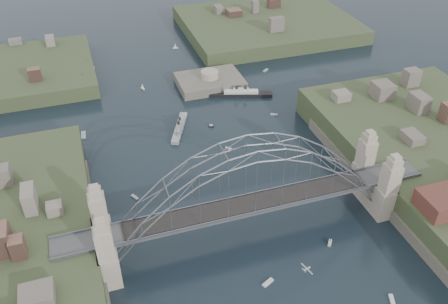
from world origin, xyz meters
TOP-DOWN VIEW (x-y plane):
  - ground at (0.00, 0.00)m, footprint 500.00×500.00m
  - bridge at (0.00, 0.00)m, footprint 84.00×13.80m
  - headland_nw at (-55.00, 95.00)m, footprint 60.00×45.00m
  - headland_ne at (50.00, 110.00)m, footprint 70.00×55.00m
  - fort_island at (12.00, 70.00)m, footprint 22.00×16.00m
  - naval_cruiser_near at (-4.71, 46.23)m, footprint 8.51×15.90m
  - naval_cruiser_far at (-27.97, 86.85)m, footprint 6.96×17.96m
  - ocean_liner at (19.73, 59.73)m, footprint 20.58×9.03m
  - aeroplane at (4.24, -19.24)m, footprint 1.82×3.22m
  - small_boat_a at (-22.71, 19.69)m, footprint 1.80×2.48m
  - small_boat_b at (6.01, 32.05)m, footprint 1.84×1.92m
  - small_boat_c at (-1.46, -14.91)m, footprint 2.82×1.98m
  - small_boat_d at (25.39, 44.93)m, footprint 2.27×1.79m
  - small_boat_e at (-32.36, 51.88)m, footprint 1.58×3.90m
  - small_boat_f at (4.75, 44.68)m, footprint 1.75×1.04m
  - small_boat_g at (20.05, -26.39)m, footprint 1.71×2.67m
  - small_boat_h at (-10.63, 74.76)m, footprint 1.42×1.91m
  - small_boat_i at (31.02, 18.44)m, footprint 1.50×2.22m
  - small_boat_k at (7.99, 104.13)m, footprint 2.09×1.17m
  - small_boat_l at (-38.12, 31.45)m, footprint 0.92×2.51m
  - small_boat_m at (15.76, -9.15)m, footprint 1.88×2.15m
  - small_boat_n at (34.62, 74.44)m, footprint 2.66×2.29m

SIDE VIEW (x-z plane):
  - fort_island at x=12.00m, z-range -5.04..4.36m
  - ground at x=0.00m, z-range 0.00..0.00m
  - small_boat_a at x=-22.71m, z-range -0.08..0.38m
  - small_boat_b at x=6.01m, z-range -0.08..0.38m
  - small_boat_c at x=-1.46m, z-range -0.08..0.38m
  - small_boat_d at x=25.39m, z-range -0.08..0.38m
  - small_boat_e at x=-32.36m, z-range -0.08..0.38m
  - small_boat_g at x=20.05m, z-range -0.08..0.38m
  - small_boat_i at x=31.02m, z-range -0.08..0.38m
  - small_boat_l at x=-38.12m, z-range -0.08..0.38m
  - small_boat_n at x=34.62m, z-range -0.08..0.38m
  - small_boat_m at x=15.76m, z-range -0.43..1.00m
  - small_boat_f at x=4.75m, z-range -0.42..1.01m
  - headland_nw at x=-55.00m, z-range -4.00..5.00m
  - headland_ne at x=50.00m, z-range -4.00..5.50m
  - naval_cruiser_near at x=-4.71m, z-range -1.69..3.22m
  - ocean_liner at x=19.73m, z-range -1.75..3.33m
  - small_boat_k at x=7.99m, z-range -0.25..2.13m
  - naval_cruiser_far at x=-27.97m, z-range -2.08..3.97m
  - small_boat_h at x=-10.63m, z-range -0.21..2.16m
  - aeroplane at x=4.24m, z-range 6.76..7.24m
  - bridge at x=0.00m, z-range 0.02..24.62m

